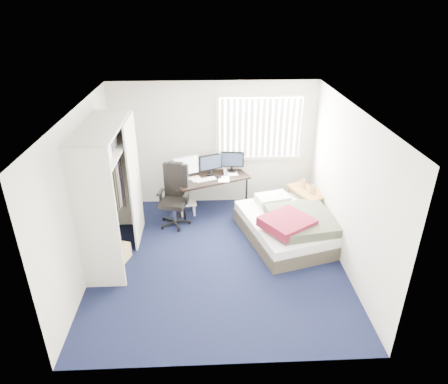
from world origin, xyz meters
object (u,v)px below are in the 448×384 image
desk (210,175)px  nightstand (306,193)px  office_chair (175,201)px  bed (289,226)px

desk → nightstand: bearing=-12.2°
office_chair → nightstand: 2.52m
desk → nightstand: 1.90m
nightstand → bed: (-0.48, -0.79, -0.22)m
desk → office_chair: size_ratio=1.34×
desk → bed: size_ratio=0.74×
desk → office_chair: (-0.67, -0.53, -0.29)m
desk → bed: 1.87m
office_chair → nightstand: office_chair is taller
office_chair → nightstand: bearing=3.0°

